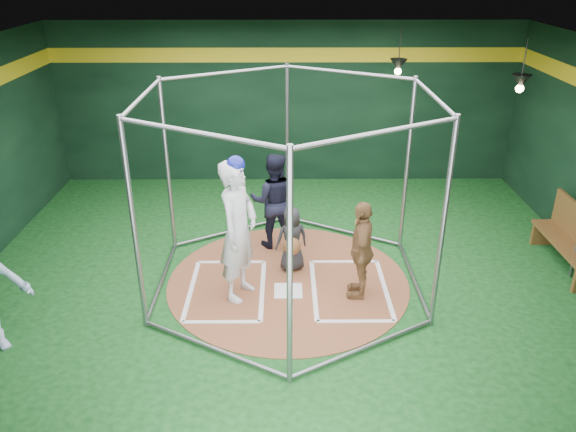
{
  "coord_description": "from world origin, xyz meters",
  "views": [
    {
      "loc": [
        -0.06,
        -7.63,
        4.7
      ],
      "look_at": [
        0.0,
        0.1,
        1.1
      ],
      "focal_mm": 35.0,
      "sensor_mm": 36.0,
      "label": 1
    }
  ],
  "objects_px": {
    "visitor_leopard": "(361,250)",
    "umpire": "(274,201)",
    "batter_figure": "(238,230)",
    "dugout_bench": "(572,238)"
  },
  "relations": [
    {
      "from": "visitor_leopard",
      "to": "umpire",
      "type": "xyz_separation_m",
      "value": [
        -1.31,
        1.62,
        0.09
      ]
    },
    {
      "from": "batter_figure",
      "to": "visitor_leopard",
      "type": "bearing_deg",
      "value": -0.19
    },
    {
      "from": "visitor_leopard",
      "to": "umpire",
      "type": "distance_m",
      "value": 2.09
    },
    {
      "from": "batter_figure",
      "to": "umpire",
      "type": "bearing_deg",
      "value": 73.35
    },
    {
      "from": "batter_figure",
      "to": "dugout_bench",
      "type": "xyz_separation_m",
      "value": [
        5.35,
        0.83,
        -0.57
      ]
    },
    {
      "from": "umpire",
      "to": "visitor_leopard",
      "type": "bearing_deg",
      "value": 130.27
    },
    {
      "from": "umpire",
      "to": "dugout_bench",
      "type": "bearing_deg",
      "value": 172.06
    },
    {
      "from": "batter_figure",
      "to": "visitor_leopard",
      "type": "xyz_separation_m",
      "value": [
        1.8,
        -0.01,
        -0.33
      ]
    },
    {
      "from": "visitor_leopard",
      "to": "dugout_bench",
      "type": "height_order",
      "value": "visitor_leopard"
    },
    {
      "from": "batter_figure",
      "to": "dugout_bench",
      "type": "relative_size",
      "value": 1.24
    }
  ]
}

